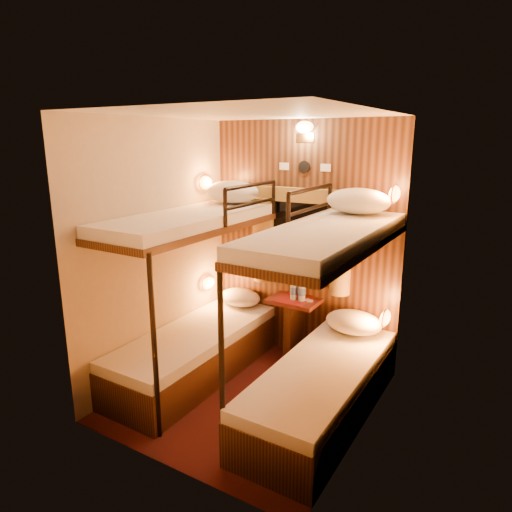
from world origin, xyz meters
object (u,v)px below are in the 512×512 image
Objects in this scene: bunk_right at (323,353)px; table at (293,321)px; bunk_left at (195,320)px; bottle_left at (294,289)px; bottle_right at (302,290)px.

bunk_right is 2.90× the size of table.
bunk_left is 1.02m from bottle_left.
bunk_left reaches higher than bottle_right.
bottle_right is (-0.56, 0.77, 0.20)m from bunk_right.
bottle_right is (0.74, 0.77, 0.20)m from bunk_left.
bunk_left is 1.09m from bottle_right.
bunk_right is at bearing -49.90° from bottle_left.
table is 0.36m from bottle_right.
bunk_left is 7.50× the size of bottle_left.
bunk_left is 7.25× the size of bottle_right.
table is at bearing 50.33° from bunk_left.
bunk_left reaches higher than bottle_left.
bunk_left and bunk_right have the same top height.
bottle_right is at bearing 125.92° from bunk_right.
bottle_right is at bearing 46.30° from bunk_left.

